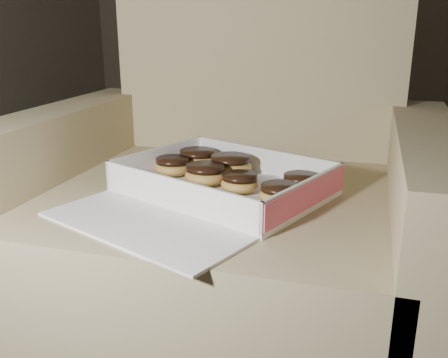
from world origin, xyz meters
TOP-DOWN VIEW (x-y plane):
  - armchair at (-0.56, 0.20)m, footprint 0.85×0.72m
  - bakery_box at (-0.56, 0.07)m, footprint 0.48×0.51m
  - donut_a at (-0.51, 0.10)m, footprint 0.07×0.07m
  - donut_b at (-0.56, 0.19)m, footprint 0.09×0.09m
  - donut_c at (-0.43, 0.06)m, footprint 0.07×0.07m
  - donut_d at (-0.41, 0.13)m, footprint 0.07×0.07m
  - donut_e at (-0.64, 0.22)m, footprint 0.08×0.08m
  - donut_f at (-0.59, 0.12)m, footprint 0.08×0.08m
  - donut_g at (-0.67, 0.16)m, footprint 0.07×0.07m
  - crumb_a at (-0.64, 0.06)m, footprint 0.01×0.01m
  - crumb_b at (-0.73, 0.08)m, footprint 0.01×0.01m
  - crumb_c at (-0.42, 0.03)m, footprint 0.01×0.01m
  - crumb_d at (-0.50, 0.02)m, footprint 0.01×0.01m
  - crumb_e at (-0.45, -0.04)m, footprint 0.01×0.01m

SIDE VIEW (x-z plane):
  - armchair at x=-0.56m, z-range -0.16..0.72m
  - crumb_a at x=-0.64m, z-range 0.41..0.41m
  - crumb_b at x=-0.73m, z-range 0.41..0.41m
  - crumb_c at x=-0.42m, z-range 0.41..0.41m
  - crumb_d at x=-0.50m, z-range 0.41..0.41m
  - crumb_e at x=-0.45m, z-range 0.41..0.41m
  - bakery_box at x=-0.56m, z-range 0.38..0.44m
  - donut_a at x=-0.51m, z-range 0.41..0.44m
  - donut_d at x=-0.41m, z-range 0.41..0.44m
  - donut_c at x=-0.43m, z-range 0.41..0.44m
  - donut_g at x=-0.67m, z-range 0.41..0.44m
  - donut_f at x=-0.59m, z-range 0.41..0.45m
  - donut_e at x=-0.64m, z-range 0.41..0.45m
  - donut_b at x=-0.56m, z-range 0.41..0.45m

